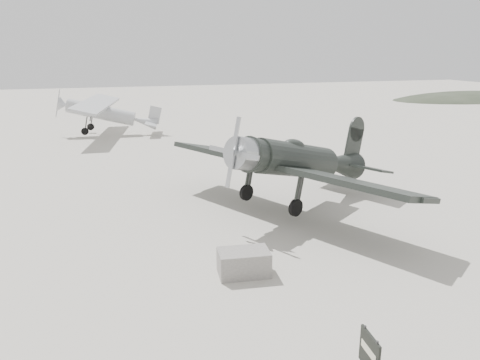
# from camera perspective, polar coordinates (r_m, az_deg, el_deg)

# --- Properties ---
(ground) EXTENTS (160.00, 160.00, 0.00)m
(ground) POSITION_cam_1_polar(r_m,az_deg,el_deg) (20.63, -1.28, -5.25)
(ground) COLOR #ADA59A
(ground) RESTS_ON ground
(hill_northeast) EXTENTS (32.00, 16.00, 5.20)m
(hill_northeast) POSITION_cam_1_polar(r_m,az_deg,el_deg) (80.83, 26.38, 8.84)
(hill_northeast) COLOR #2A3124
(hill_northeast) RESTS_ON ground
(lowwing_monoplane) EXTENTS (10.37, 12.97, 4.34)m
(lowwing_monoplane) POSITION_cam_1_polar(r_m,az_deg,el_deg) (22.12, 7.37, 2.30)
(lowwing_monoplane) COLOR black
(lowwing_monoplane) RESTS_ON ground
(highwing_monoplane) EXTENTS (8.90, 12.47, 3.52)m
(highwing_monoplane) POSITION_cam_1_polar(r_m,az_deg,el_deg) (43.13, -16.13, 8.19)
(highwing_monoplane) COLOR #A8AAAD
(highwing_monoplane) RESTS_ON ground
(equipment_block) EXTENTS (1.82, 1.25, 0.85)m
(equipment_block) POSITION_cam_1_polar(r_m,az_deg,el_deg) (15.99, 0.46, -10.03)
(equipment_block) COLOR slate
(equipment_block) RESTS_ON ground
(sign_board) EXTENTS (0.16, 0.90, 1.29)m
(sign_board) POSITION_cam_1_polar(r_m,az_deg,el_deg) (11.57, 15.50, -19.71)
(sign_board) COLOR #333333
(sign_board) RESTS_ON ground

